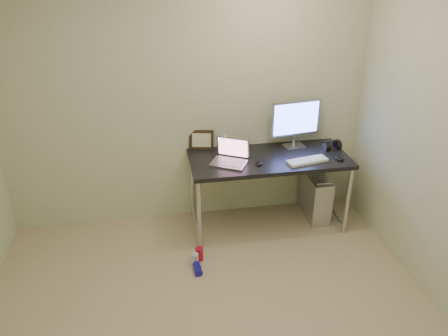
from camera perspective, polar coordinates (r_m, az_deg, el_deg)
wall_back at (r=4.16m, az=-4.94°, el=8.84°), size 3.50×0.02×2.50m
desk at (r=4.20m, az=5.88°, el=0.41°), size 1.51×0.66×0.75m
tower_computer at (r=4.61m, az=11.86°, el=-3.65°), size 0.20×0.45×0.50m
cable_a at (r=4.70m, az=10.49°, el=-0.58°), size 0.01×0.16×0.69m
cable_b at (r=4.72m, az=11.58°, el=-0.81°), size 0.02×0.11×0.71m
can_red at (r=4.00m, az=-3.23°, el=-11.13°), size 0.09×0.09×0.13m
can_white at (r=3.95m, az=-3.82°, el=-11.82°), size 0.07×0.07×0.12m
can_blue at (r=3.89m, az=-3.47°, el=-13.02°), size 0.08×0.13×0.07m
laptop at (r=4.02m, az=0.86°, el=1.45°), size 0.40×0.38×0.22m
monitor at (r=4.32m, az=9.34°, el=6.17°), size 0.51×0.17×0.48m
keyboard at (r=4.12m, az=10.82°, el=0.94°), size 0.40×0.20×0.02m
mouse_right at (r=4.23m, az=14.80°, el=1.31°), size 0.09×0.12×0.04m
mouse_left at (r=4.01m, az=4.58°, el=0.72°), size 0.10×0.12×0.04m
headphones at (r=4.44m, az=13.90°, el=2.83°), size 0.19×0.11×0.12m
picture_frame at (r=4.29m, az=-2.99°, el=3.70°), size 0.25×0.12×0.19m
webcam at (r=4.31m, az=0.16°, el=3.82°), size 0.05×0.04×0.12m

